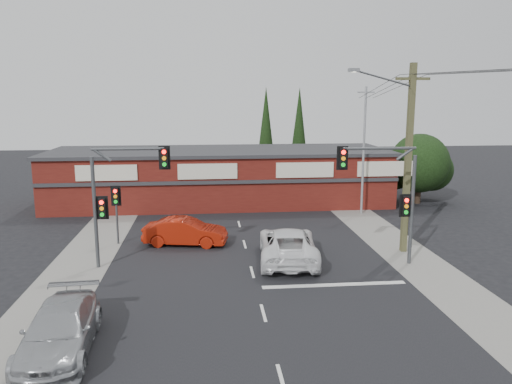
{
  "coord_description": "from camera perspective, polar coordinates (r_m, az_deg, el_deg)",
  "views": [
    {
      "loc": [
        -2.13,
        -22.16,
        8.27
      ],
      "look_at": [
        0.44,
        3.0,
        3.45
      ],
      "focal_mm": 35.0,
      "sensor_mm": 36.0,
      "label": 1
    }
  ],
  "objects": [
    {
      "name": "traffic_mast_left",
      "position": [
        24.93,
        -15.65,
        0.36
      ],
      "size": [
        3.77,
        0.27,
        5.97
      ],
      "color": "#47494C",
      "rests_on": "ground"
    },
    {
      "name": "white_suv",
      "position": [
        25.73,
        3.67,
        -6.0
      ],
      "size": [
        3.43,
        6.35,
        1.69
      ],
      "primitive_type": "imported",
      "rotation": [
        0.0,
        0.0,
        3.04
      ],
      "color": "white",
      "rests_on": "ground"
    },
    {
      "name": "verge_left",
      "position": [
        29.1,
        -18.32,
        -6.27
      ],
      "size": [
        3.0,
        70.0,
        0.02
      ],
      "primitive_type": "cube",
      "color": "gray",
      "rests_on": "ground"
    },
    {
      "name": "road_strip",
      "position": [
        28.47,
        -1.29,
        -6.09
      ],
      "size": [
        14.0,
        70.0,
        0.01
      ],
      "primitive_type": "cube",
      "color": "black",
      "rests_on": "ground"
    },
    {
      "name": "silver_suv",
      "position": [
        18.1,
        -21.5,
        -14.49
      ],
      "size": [
        2.44,
        5.42,
        1.54
      ],
      "primitive_type": "imported",
      "rotation": [
        0.0,
        0.0,
        0.05
      ],
      "color": "#AAADB0",
      "rests_on": "ground"
    },
    {
      "name": "shop_building",
      "position": [
        39.64,
        -4.11,
        1.86
      ],
      "size": [
        27.3,
        8.4,
        4.22
      ],
      "color": "#4E140F",
      "rests_on": "ground"
    },
    {
      "name": "conifer_near",
      "position": [
        46.59,
        1.15,
        7.36
      ],
      "size": [
        1.8,
        1.8,
        9.25
      ],
      "color": "#2D2116",
      "rests_on": "ground"
    },
    {
      "name": "tree_cluster",
      "position": [
        41.54,
        18.15,
        2.82
      ],
      "size": [
        5.9,
        5.1,
        5.5
      ],
      "color": "#2D2116",
      "rests_on": "ground"
    },
    {
      "name": "conifer_far",
      "position": [
        49.1,
        4.95,
        7.49
      ],
      "size": [
        1.8,
        1.8,
        9.25
      ],
      "color": "#2D2116",
      "rests_on": "ground"
    },
    {
      "name": "steel_pole",
      "position": [
        36.11,
        12.21,
        4.88
      ],
      "size": [
        1.2,
        0.16,
        9.0
      ],
      "color": "gray",
      "rests_on": "ground"
    },
    {
      "name": "ground",
      "position": [
        23.75,
        -0.32,
        -9.59
      ],
      "size": [
        120.0,
        120.0,
        0.0
      ],
      "primitive_type": "plane",
      "color": "black",
      "rests_on": "ground"
    },
    {
      "name": "traffic_mast_right",
      "position": [
        25.22,
        15.16,
        0.54
      ],
      "size": [
        3.96,
        0.27,
        5.97
      ],
      "color": "#47494C",
      "rests_on": "ground"
    },
    {
      "name": "utility_pole",
      "position": [
        27.4,
        16.78,
        4.31
      ],
      "size": [
        4.38,
        0.59,
        10.0
      ],
      "color": "brown",
      "rests_on": "ground"
    },
    {
      "name": "red_sedan",
      "position": [
        28.64,
        -8.08,
        -4.5
      ],
      "size": [
        4.9,
        2.46,
        1.54
      ],
      "primitive_type": "imported",
      "rotation": [
        0.0,
        0.0,
        1.39
      ],
      "color": "#A21B09",
      "rests_on": "ground"
    },
    {
      "name": "pedestal_signal",
      "position": [
        29.22,
        -15.69,
        -1.2
      ],
      "size": [
        0.55,
        0.27,
        3.38
      ],
      "color": "#47494C",
      "rests_on": "ground"
    },
    {
      "name": "power_lines",
      "position": [
        22.38,
        22.99,
        11.93
      ],
      "size": [
        2.01,
        29.0,
        1.22
      ],
      "color": "black",
      "rests_on": "ground"
    },
    {
      "name": "lane_dashes",
      "position": [
        26.41,
        -0.91,
        -7.43
      ],
      "size": [
        0.12,
        43.27,
        0.01
      ],
      "color": "silver",
      "rests_on": "ground"
    },
    {
      "name": "stop_line",
      "position": [
        22.95,
        8.93,
        -10.43
      ],
      "size": [
        6.5,
        0.35,
        0.01
      ],
      "primitive_type": "cube",
      "color": "silver",
      "rests_on": "ground"
    },
    {
      "name": "verge_right",
      "position": [
        30.31,
        15.02,
        -5.4
      ],
      "size": [
        3.0,
        70.0,
        0.02
      ],
      "primitive_type": "cube",
      "color": "gray",
      "rests_on": "ground"
    }
  ]
}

